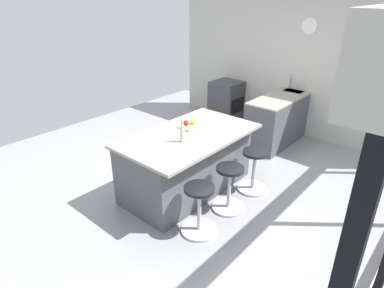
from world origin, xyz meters
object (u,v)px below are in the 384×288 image
object	(u,v)px
apple_red	(186,123)
apple_yellow	(193,121)
cutting_board	(191,126)
stool_by_window	(254,172)
stool_near_camera	(199,211)
oven_range	(226,101)
kitchen_island	(187,161)
water_bottle	(182,133)
stool_middle	(229,189)

from	to	relation	value
apple_red	apple_yellow	bearing A→B (deg)	164.03
apple_red	cutting_board	bearing A→B (deg)	143.18
stool_by_window	stool_near_camera	size ratio (longest dim) A/B	1.00
stool_near_camera	apple_yellow	distance (m)	1.40
oven_range	apple_yellow	bearing A→B (deg)	24.86
stool_by_window	apple_yellow	distance (m)	1.13
kitchen_island	stool_near_camera	distance (m)	0.97
stool_near_camera	water_bottle	xyz separation A→B (m)	(-0.37, -0.60, 0.71)
cutting_board	kitchen_island	bearing A→B (deg)	26.59
kitchen_island	stool_by_window	xyz separation A→B (m)	(-0.61, 0.74, -0.15)
stool_middle	water_bottle	distance (m)	0.96
stool_near_camera	water_bottle	size ratio (longest dim) A/B	1.99
apple_yellow	water_bottle	distance (m)	0.59
stool_middle	stool_near_camera	size ratio (longest dim) A/B	1.00
oven_range	stool_near_camera	xyz separation A→B (m)	(3.31, 1.99, -0.14)
stool_by_window	water_bottle	size ratio (longest dim) A/B	1.99
apple_yellow	stool_by_window	bearing A→B (deg)	110.84
stool_by_window	apple_red	xyz separation A→B (m)	(0.44, -0.90, 0.65)
cutting_board	apple_yellow	size ratio (longest dim) A/B	4.73
stool_near_camera	kitchen_island	bearing A→B (deg)	-129.44
stool_middle	water_bottle	size ratio (longest dim) A/B	1.99
kitchen_island	stool_middle	size ratio (longest dim) A/B	3.11
oven_range	cutting_board	xyz separation A→B (m)	(2.48, 1.14, 0.46)
stool_by_window	oven_range	bearing A→B (deg)	-136.46
kitchen_island	apple_red	size ratio (longest dim) A/B	23.89
cutting_board	water_bottle	size ratio (longest dim) A/B	1.15
stool_by_window	cutting_board	bearing A→B (deg)	-65.92
oven_range	kitchen_island	size ratio (longest dim) A/B	0.45
cutting_board	stool_by_window	bearing A→B (deg)	114.08
stool_by_window	kitchen_island	bearing A→B (deg)	-50.56
stool_near_camera	water_bottle	world-z (taller)	water_bottle
cutting_board	water_bottle	bearing A→B (deg)	28.45
apple_red	water_bottle	distance (m)	0.51
kitchen_island	cutting_board	xyz separation A→B (m)	(-0.23, -0.11, 0.45)
water_bottle	apple_yellow	bearing A→B (deg)	-152.74
stool_middle	apple_yellow	bearing A→B (deg)	-107.79
oven_range	apple_yellow	size ratio (longest dim) A/B	11.31
oven_range	stool_by_window	xyz separation A→B (m)	(2.09, 1.99, -0.14)
kitchen_island	cutting_board	size ratio (longest dim) A/B	5.36
stool_by_window	stool_near_camera	distance (m)	1.22
stool_middle	apple_red	size ratio (longest dim) A/B	7.68
water_bottle	kitchen_island	bearing A→B (deg)	-149.85
cutting_board	water_bottle	distance (m)	0.54
stool_by_window	apple_red	size ratio (longest dim) A/B	7.68
kitchen_island	stool_near_camera	bearing A→B (deg)	50.56
apple_red	oven_range	bearing A→B (deg)	-156.73
stool_middle	water_bottle	xyz separation A→B (m)	(0.24, -0.60, 0.71)
kitchen_island	apple_yellow	size ratio (longest dim) A/B	25.39
stool_near_camera	cutting_board	size ratio (longest dim) A/B	1.72
oven_range	apple_yellow	world-z (taller)	apple_yellow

